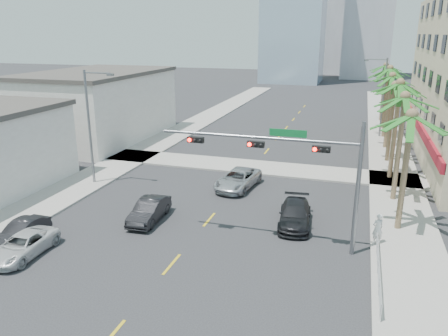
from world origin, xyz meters
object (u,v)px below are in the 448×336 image
at_px(car_lane_right, 295,215).
at_px(pedestrian, 378,228).
at_px(car_parked_mid, 22,231).
at_px(car_lane_center, 238,179).
at_px(car_parked_far, 23,245).
at_px(car_lane_left, 149,210).
at_px(traffic_signal_mast, 297,161).

height_order(car_lane_right, pedestrian, pedestrian).
height_order(car_parked_mid, car_lane_center, car_lane_center).
relative_size(car_parked_far, car_lane_left, 1.02).
xyz_separation_m(car_parked_far, car_lane_center, (8.25, 13.95, 0.11)).
xyz_separation_m(car_lane_left, car_lane_center, (3.80, 7.68, 0.02)).
distance_m(car_parked_far, pedestrian, 19.69).
height_order(car_parked_mid, pedestrian, pedestrian).
bearing_deg(car_parked_far, traffic_signal_mast, 20.23).
bearing_deg(car_lane_right, car_lane_center, 127.64).
relative_size(car_parked_mid, car_lane_left, 0.88).
bearing_deg(traffic_signal_mast, car_lane_right, 97.00).
bearing_deg(pedestrian, car_lane_left, -25.21).
bearing_deg(traffic_signal_mast, car_parked_far, -158.51).
bearing_deg(car_lane_right, car_parked_mid, -160.67).
relative_size(traffic_signal_mast, car_parked_mid, 2.98).
distance_m(car_lane_left, pedestrian, 13.98).
relative_size(car_lane_center, pedestrian, 2.86).
bearing_deg(car_lane_center, car_lane_left, -108.73).
distance_m(car_lane_right, pedestrian, 5.09).
distance_m(car_lane_left, car_lane_right, 9.33).
height_order(car_parked_far, car_lane_left, car_lane_left).
xyz_separation_m(car_lane_center, pedestrian, (10.15, -6.96, 0.33)).
xyz_separation_m(traffic_signal_mast, car_lane_right, (-0.36, 2.94, -4.37)).
xyz_separation_m(traffic_signal_mast, pedestrian, (4.52, 1.52, -4.01)).
bearing_deg(car_lane_center, traffic_signal_mast, -48.79).
bearing_deg(car_lane_left, car_lane_center, 60.57).
height_order(traffic_signal_mast, car_lane_center, traffic_signal_mast).
bearing_deg(car_lane_left, car_parked_mid, -142.86).
height_order(traffic_signal_mast, car_lane_left, traffic_signal_mast).
bearing_deg(car_parked_mid, traffic_signal_mast, 14.69).
distance_m(car_lane_left, car_lane_center, 8.57).
distance_m(car_lane_center, car_lane_right, 7.66).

